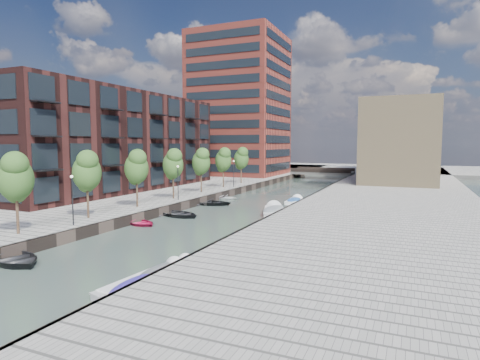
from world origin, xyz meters
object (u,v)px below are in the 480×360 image
Objects in this scene: tree_0 at (16,176)px; tree_4 at (201,161)px; motorboat_2 at (153,281)px; sloop_1 at (179,216)px; tree_5 at (223,159)px; motorboat_0 at (143,286)px; sloop_0 at (14,263)px; bridge at (323,172)px; sloop_4 at (212,205)px; sloop_3 at (225,199)px; tree_3 at (173,163)px; sloop_2 at (140,225)px; tree_2 at (136,166)px; car at (371,175)px; motorboat_4 at (274,211)px; tree_1 at (87,170)px; motorboat_3 at (295,201)px; tree_6 at (241,158)px.

tree_4 is at bearing 90.00° from tree_0.
sloop_1 is at bearing 117.89° from motorboat_2.
tree_5 is 41.33m from motorboat_0.
tree_5 is 38.52m from sloop_0.
sloop_4 is (-4.84, -43.96, -1.39)m from bridge.
tree_3 is at bearing 168.68° from sloop_3.
bridge is 2.18× the size of tree_3.
sloop_1 reaches higher than sloop_2.
sloop_2 is at bearing -95.35° from bridge.
tree_2 reaches higher than car.
sloop_1 is at bearing 19.28° from tree_2.
tree_2 is 50.49m from car.
tree_3 is 7.13m from sloop_4.
sloop_3 is 12.26m from motorboat_4.
tree_1 reaches higher than motorboat_3.
bridge is 2.18× the size of tree_0.
car is (19.30, 32.50, -3.69)m from tree_4.
tree_2 is 21.19m from motorboat_3.
tree_5 reaches higher than sloop_2.
tree_6 is 0.98× the size of motorboat_4.
sloop_0 is 1.02× the size of sloop_4.
tree_1 is at bearing -90.00° from tree_3.
tree_6 is (0.00, 14.00, 0.00)m from tree_4.
tree_4 is at bearing 114.27° from motorboat_2.
tree_3 is 1.00× the size of tree_4.
tree_0 is 1.00× the size of tree_4.
car is (15.94, 63.50, 1.62)m from sloop_0.
tree_0 is 1.47× the size of sloop_2.
tree_4 is (0.00, 21.00, 0.00)m from tree_1.
tree_4 is 7.57m from sloop_4.
tree_4 reaches higher than sloop_2.
motorboat_4 reaches higher than sloop_0.
sloop_0 is 10.39m from motorboat_2.
bridge is 3.06× the size of sloop_3.
motorboat_0 is 0.91× the size of motorboat_2.
car reaches higher than motorboat_3.
sloop_4 is (0.29, 27.04, 0.00)m from sloop_0.
motorboat_4 is (9.58, -7.64, 0.23)m from sloop_3.
bridge is 41.08m from tree_4.
tree_6 is 18.04m from motorboat_3.
motorboat_2 is at bearing 99.01° from motorboat_0.
tree_2 reaches higher than sloop_1.
tree_5 is 25.42m from sloop_2.
motorboat_3 is at bearing 52.02° from tree_2.
bridge is at bearing 8.05° from sloop_1.
tree_5 and tree_6 have the same top height.
tree_2 is at bearing 90.00° from tree_1.
car is at bearing 80.36° from motorboat_4.
bridge reaches higher than sloop_1.
tree_2 reaches higher than sloop_2.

